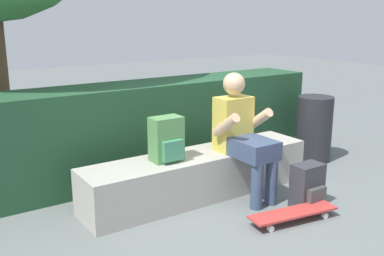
# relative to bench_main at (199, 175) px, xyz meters

# --- Properties ---
(ground_plane) EXTENTS (24.00, 24.00, 0.00)m
(ground_plane) POSITION_rel_bench_main_xyz_m (0.00, -0.33, -0.21)
(ground_plane) COLOR slate
(bench_main) EXTENTS (2.32, 0.50, 0.42)m
(bench_main) POSITION_rel_bench_main_xyz_m (0.00, 0.00, 0.00)
(bench_main) COLOR #A8A399
(bench_main) RESTS_ON ground
(person_skater) EXTENTS (0.49, 0.62, 1.17)m
(person_skater) POSITION_rel_bench_main_xyz_m (0.34, -0.22, 0.41)
(person_skater) COLOR gold
(person_skater) RESTS_ON ground
(skateboard_near_person) EXTENTS (0.82, 0.32, 0.09)m
(skateboard_near_person) POSITION_rel_bench_main_xyz_m (0.34, -0.91, -0.14)
(skateboard_near_person) COLOR #BC3833
(skateboard_near_person) RESTS_ON ground
(backpack_on_bench) EXTENTS (0.28, 0.23, 0.40)m
(backpack_on_bench) POSITION_rel_bench_main_xyz_m (-0.36, -0.01, 0.40)
(backpack_on_bench) COLOR #51894C
(backpack_on_bench) RESTS_ON bench_main
(backpack_on_ground) EXTENTS (0.28, 0.23, 0.40)m
(backpack_on_ground) POSITION_rel_bench_main_xyz_m (0.67, -0.76, -0.02)
(backpack_on_ground) COLOR #333338
(backpack_on_ground) RESTS_ON ground
(hedge_row) EXTENTS (4.09, 0.62, 1.00)m
(hedge_row) POSITION_rel_bench_main_xyz_m (-0.09, 0.85, 0.29)
(hedge_row) COLOR #20462B
(hedge_row) RESTS_ON ground
(trash_bin) EXTENTS (0.42, 0.42, 0.77)m
(trash_bin) POSITION_rel_bench_main_xyz_m (1.76, 0.14, 0.17)
(trash_bin) COLOR #232328
(trash_bin) RESTS_ON ground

